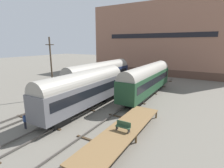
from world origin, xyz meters
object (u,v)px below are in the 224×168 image
Objects in this scene: train_car_navy at (100,74)px; utility_pole at (51,68)px; train_car_green at (147,78)px; train_car_grey at (85,89)px; bench at (123,126)px; person_worker at (25,120)px.

train_car_navy is 9.89m from utility_pole.
train_car_green is 1.77× the size of utility_pole.
train_car_green is 1.13× the size of train_car_grey.
bench is 0.82× the size of person_worker.
person_worker is (-7.00, -17.60, -2.04)m from train_car_green.
bench is 0.14× the size of utility_pole.
train_car_green is at bearing 33.90° from utility_pole.
utility_pole is at bearing 168.16° from train_car_grey.
train_car_grey is at bearing -65.82° from train_car_navy.
train_car_green reaches higher than train_car_navy.
train_car_grey is at bearing -115.27° from train_car_green.
person_worker is at bearing -162.60° from bench.
utility_pole is (-15.71, 5.88, 3.56)m from bench.
train_car_green is at bearing -3.13° from train_car_navy.
utility_pole is at bearing 159.48° from bench.
train_car_grey is 7.87m from person_worker.
utility_pole is (-3.11, -9.16, 2.06)m from train_car_navy.
utility_pole is at bearing -146.10° from train_car_green.
train_car_navy is at bearing 176.87° from train_car_green.
person_worker is (2.72, -18.14, -1.94)m from train_car_navy.
person_worker is (-2.14, -7.30, -1.99)m from train_car_grey.
train_car_navy reaches higher than person_worker.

